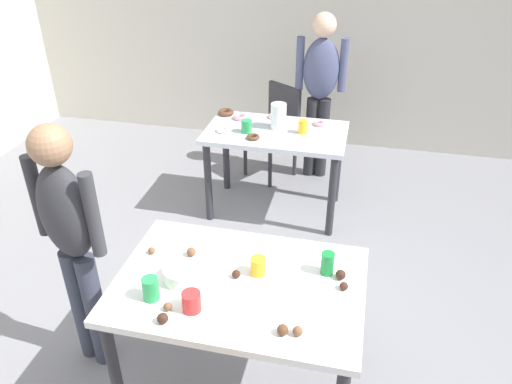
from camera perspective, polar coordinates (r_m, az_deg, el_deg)
name	(u,v)px	position (r m, az deg, el deg)	size (l,w,h in m)	color
ground_plane	(241,359)	(3.15, -1.73, -18.56)	(6.40, 6.40, 0.00)	gray
wall_back	(319,20)	(5.31, 7.17, 18.91)	(6.40, 0.10, 2.60)	beige
dining_table_near	(240,296)	(2.56, -1.89, -11.81)	(1.22, 0.83, 0.75)	white
dining_table_far	(276,144)	(4.09, 2.25, 5.53)	(1.13, 0.65, 0.75)	silver
chair_far_table	(276,126)	(4.77, 2.33, 7.57)	(0.55, 0.55, 0.87)	#2D2D33
person_girl_near	(71,233)	(2.73, -20.42, -4.44)	(0.45, 0.28, 1.50)	#383D4C
person_adult_far	(320,83)	(4.61, 7.34, 12.22)	(0.45, 0.23, 1.54)	#28282D
mixing_bowl	(181,274)	(2.51, -8.54, -9.27)	(0.17, 0.17, 0.07)	white
soda_can	(327,263)	(2.53, 8.17, -8.08)	(0.07, 0.07, 0.12)	#198438
fork_near	(250,311)	(2.35, -0.72, -13.41)	(0.17, 0.02, 0.01)	silver
cup_near_0	(258,266)	(2.51, 0.23, -8.47)	(0.08, 0.08, 0.10)	yellow
cup_near_1	(151,289)	(2.42, -11.94, -10.76)	(0.08, 0.08, 0.12)	green
cup_near_2	(192,302)	(2.34, -7.37, -12.31)	(0.09, 0.09, 0.10)	red
cake_ball_0	(168,307)	(2.38, -10.07, -12.77)	(0.04, 0.04, 0.04)	brown
cake_ball_1	(152,251)	(2.71, -11.84, -6.57)	(0.04, 0.04, 0.04)	brown
cake_ball_2	(341,275)	(2.53, 9.65, -9.29)	(0.05, 0.05, 0.05)	#3D2319
cake_ball_3	(298,331)	(2.24, 4.78, -15.56)	(0.04, 0.04, 0.04)	brown
cake_ball_4	(163,318)	(2.32, -10.62, -14.00)	(0.05, 0.05, 0.05)	#3D2319
cake_ball_5	(191,252)	(2.66, -7.40, -6.79)	(0.05, 0.05, 0.05)	brown
cake_ball_6	(283,330)	(2.24, 3.06, -15.46)	(0.05, 0.05, 0.05)	brown
cake_ball_7	(189,263)	(2.60, -7.61, -8.01)	(0.04, 0.04, 0.04)	brown
cake_ball_8	(344,286)	(2.48, 10.00, -10.55)	(0.04, 0.04, 0.04)	#3D2319
cake_ball_9	(236,274)	(2.51, -2.30, -9.35)	(0.04, 0.04, 0.04)	#3D2319
pitcher_far	(278,116)	(4.05, 2.58, 8.65)	(0.13, 0.13, 0.21)	white
cup_far_0	(247,126)	(3.99, -1.08, 7.52)	(0.09, 0.09, 0.10)	green
cup_far_1	(303,127)	(3.99, 5.36, 7.44)	(0.07, 0.07, 0.11)	yellow
donut_far_0	(223,130)	(4.03, -3.77, 7.11)	(0.11, 0.11, 0.03)	white
donut_far_1	(240,117)	(4.26, -1.80, 8.57)	(0.12, 0.12, 0.04)	pink
donut_far_2	(253,137)	(3.90, -0.33, 6.30)	(0.10, 0.10, 0.03)	brown
donut_far_3	(275,116)	(4.29, 2.16, 8.67)	(0.11, 0.11, 0.03)	pink
donut_far_4	(226,112)	(4.36, -3.45, 9.07)	(0.14, 0.14, 0.04)	brown
donut_far_5	(319,123)	(4.17, 7.24, 7.79)	(0.10, 0.10, 0.03)	pink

